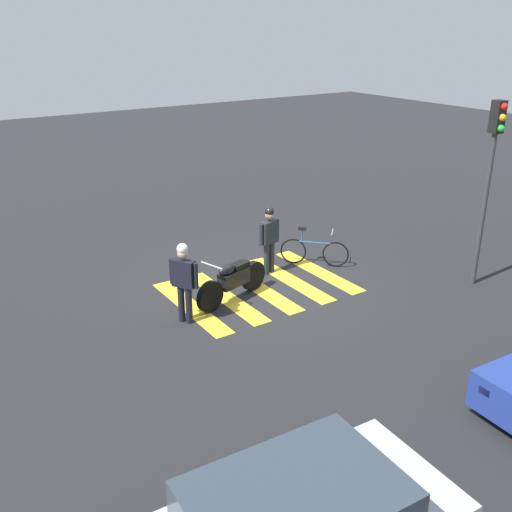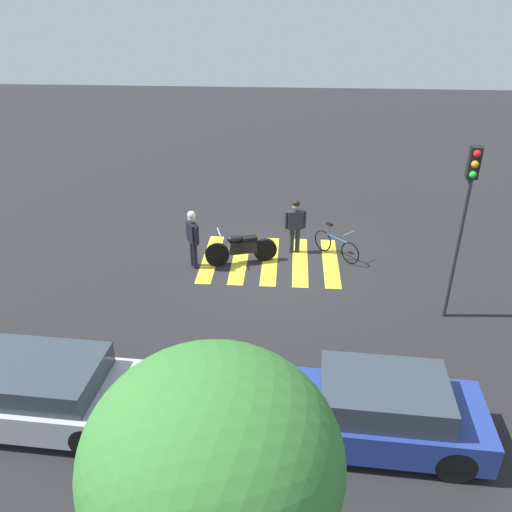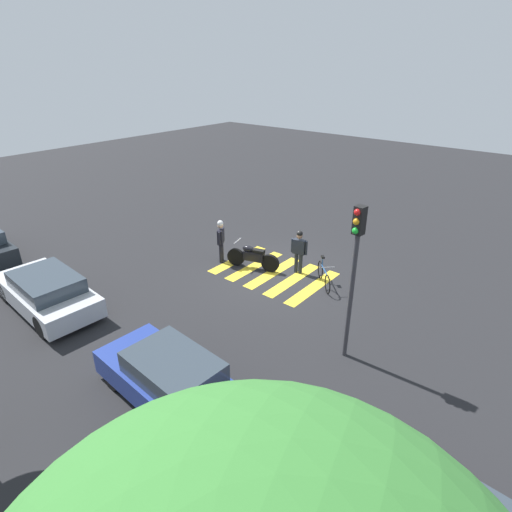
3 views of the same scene
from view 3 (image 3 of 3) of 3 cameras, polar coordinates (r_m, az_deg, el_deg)
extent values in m
plane|color=#232326|center=(15.76, 2.39, -2.30)|extent=(60.00, 60.00, 0.00)
cylinder|color=black|center=(16.19, -2.78, -0.12)|extent=(0.71, 0.33, 0.70)
cylinder|color=black|center=(15.68, 1.96, -1.01)|extent=(0.71, 0.33, 0.70)
cube|color=black|center=(15.83, -0.29, -0.01)|extent=(0.85, 0.50, 0.36)
ellipsoid|color=black|center=(15.80, -1.05, 1.02)|extent=(0.53, 0.37, 0.24)
cube|color=black|center=(15.66, 0.39, 0.66)|extent=(0.49, 0.36, 0.12)
cylinder|color=#A5A5AD|center=(15.87, -2.57, 2.11)|extent=(0.21, 0.60, 0.04)
torus|color=black|center=(14.48, 9.83, -3.86)|extent=(0.50, 0.51, 0.68)
torus|color=black|center=(15.40, 8.86, -1.89)|extent=(0.50, 0.51, 0.68)
cylinder|color=#1E4C8C|center=(14.81, 9.41, -1.89)|extent=(0.62, 0.63, 0.04)
cylinder|color=#1E4C8C|center=(15.02, 9.16, -0.75)|extent=(0.05, 0.05, 0.34)
cube|color=black|center=(14.94, 9.21, -0.13)|extent=(0.21, 0.21, 0.06)
cylinder|color=#99999E|center=(14.29, 9.91, -1.55)|extent=(0.35, 0.34, 0.03)
cylinder|color=black|center=(16.58, -4.74, 0.66)|extent=(0.14, 0.14, 0.81)
cylinder|color=black|center=(16.42, -4.86, 0.40)|extent=(0.14, 0.14, 0.81)
cube|color=black|center=(16.22, -4.89, 2.76)|extent=(0.42, 0.51, 0.58)
sphere|color=tan|center=(16.06, -4.94, 4.19)|extent=(0.22, 0.22, 0.22)
cylinder|color=black|center=(16.48, -4.69, 3.14)|extent=(0.09, 0.09, 0.55)
cylinder|color=black|center=(15.96, -5.09, 2.36)|extent=(0.09, 0.09, 0.55)
sphere|color=white|center=(16.02, -4.96, 4.53)|extent=(0.23, 0.23, 0.23)
cylinder|color=#1E232D|center=(15.63, 6.17, -1.05)|extent=(0.14, 0.14, 0.80)
cylinder|color=#1E232D|center=(15.69, 5.56, -0.91)|extent=(0.14, 0.14, 0.80)
cube|color=#1E232D|center=(15.37, 5.97, 1.29)|extent=(0.49, 0.28, 0.56)
sphere|color=#8C664C|center=(15.20, 6.05, 2.76)|extent=(0.22, 0.22, 0.22)
cylinder|color=#1E232D|center=(15.28, 6.94, 1.08)|extent=(0.09, 0.09, 0.54)
cylinder|color=#1E232D|center=(15.47, 5.02, 1.49)|extent=(0.09, 0.09, 0.54)
sphere|color=black|center=(15.16, 6.06, 3.10)|extent=(0.23, 0.23, 0.23)
cube|color=yellow|center=(14.88, 7.92, -4.32)|extent=(0.45, 3.05, 0.01)
cube|color=yellow|center=(15.30, 5.07, -3.28)|extent=(0.45, 3.05, 0.01)
cube|color=yellow|center=(15.76, 2.39, -2.29)|extent=(0.45, 3.05, 0.01)
cube|color=yellow|center=(16.26, -0.14, -1.35)|extent=(0.45, 3.05, 0.01)
cube|color=yellow|center=(16.78, -2.50, -0.46)|extent=(0.45, 3.05, 0.01)
cylinder|color=black|center=(9.24, 15.50, -25.25)|extent=(0.66, 0.25, 0.65)
cube|color=#F2EDCC|center=(8.44, 6.61, -27.66)|extent=(0.09, 0.20, 0.12)
cube|color=#F2EDCC|center=(9.06, 11.22, -23.13)|extent=(0.09, 0.20, 0.12)
cylinder|color=black|center=(11.08, -19.19, -15.45)|extent=(0.69, 0.25, 0.68)
cylinder|color=black|center=(11.61, -12.93, -12.41)|extent=(0.69, 0.25, 0.68)
cylinder|color=black|center=(9.34, -10.07, -23.65)|extent=(0.69, 0.25, 0.68)
cylinder|color=black|center=(9.95, -3.19, -19.30)|extent=(0.69, 0.25, 0.68)
cube|color=navy|center=(10.31, -11.78, -16.76)|extent=(4.10, 1.87, 0.63)
cube|color=#333D47|center=(9.81, -11.36, -14.86)|extent=(2.24, 1.57, 0.51)
cube|color=#F2EDCC|center=(11.42, -20.08, -12.56)|extent=(0.09, 0.20, 0.12)
cube|color=#F2EDCC|center=(11.80, -15.54, -10.48)|extent=(0.09, 0.20, 0.12)
cylinder|color=black|center=(16.12, -31.33, -4.26)|extent=(0.71, 0.26, 0.70)
cylinder|color=black|center=(16.50, -26.25, -2.42)|extent=(0.71, 0.26, 0.70)
cylinder|color=black|center=(13.63, -27.45, -8.63)|extent=(0.71, 0.26, 0.70)
cylinder|color=black|center=(14.07, -21.57, -6.29)|extent=(0.71, 0.26, 0.70)
cube|color=#B7BAC1|center=(14.97, -26.90, -4.74)|extent=(4.37, 2.02, 0.61)
cube|color=#333D47|center=(14.55, -26.99, -3.21)|extent=(2.39, 1.70, 0.46)
cube|color=#F2EDCC|center=(16.63, -31.53, -2.51)|extent=(0.09, 0.20, 0.12)
cube|color=#F2EDCC|center=(16.90, -27.91, -1.22)|extent=(0.09, 0.20, 0.12)
cylinder|color=black|center=(18.91, -30.62, -0.02)|extent=(0.68, 0.25, 0.67)
cylinder|color=#38383D|center=(10.92, 12.91, -5.77)|extent=(0.12, 0.12, 3.59)
cube|color=black|center=(10.01, 14.10, 4.80)|extent=(0.27, 0.27, 0.70)
sphere|color=red|center=(9.83, 13.82, 5.88)|extent=(0.16, 0.16, 0.16)
sphere|color=orange|center=(9.90, 13.68, 4.63)|extent=(0.16, 0.16, 0.16)
sphere|color=green|center=(9.98, 13.54, 3.39)|extent=(0.16, 0.16, 0.16)
camera|label=1|loc=(15.40, -48.63, 11.60)|focal=40.99mm
camera|label=2|loc=(8.17, -69.48, 8.90)|focal=36.08mm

